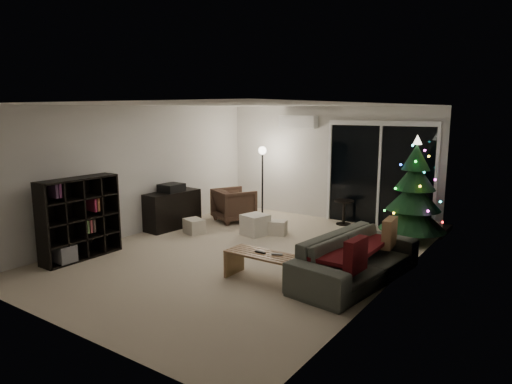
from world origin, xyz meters
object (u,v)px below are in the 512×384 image
(sofa, at_px, (356,258))
(media_cabinet, at_px, (172,210))
(armchair, at_px, (234,205))
(coffee_table, at_px, (269,269))
(christmas_tree, at_px, (414,189))
(bookshelf, at_px, (74,217))

(sofa, bearing_deg, media_cabinet, 88.54)
(armchair, bearing_deg, media_cabinet, 86.23)
(media_cabinet, relative_size, coffee_table, 0.94)
(coffee_table, bearing_deg, armchair, 135.09)
(christmas_tree, bearing_deg, sofa, -91.62)
(sofa, distance_m, coffee_table, 1.25)
(bookshelf, distance_m, christmas_tree, 6.00)
(media_cabinet, distance_m, christmas_tree, 4.78)
(coffee_table, height_order, christmas_tree, christmas_tree)
(christmas_tree, bearing_deg, coffee_table, -107.95)
(coffee_table, bearing_deg, christmas_tree, 72.15)
(armchair, xyz_separation_m, coffee_table, (2.62, -2.62, -0.16))
(sofa, height_order, christmas_tree, christmas_tree)
(armchair, relative_size, coffee_table, 0.61)
(bookshelf, xyz_separation_m, coffee_table, (3.31, 0.84, -0.46))
(media_cabinet, xyz_separation_m, coffee_table, (3.31, -1.42, -0.18))
(media_cabinet, bearing_deg, sofa, -4.35)
(sofa, xyz_separation_m, christmas_tree, (0.07, 2.50, 0.65))
(sofa, bearing_deg, armchair, 70.00)
(armchair, xyz_separation_m, sofa, (3.61, -1.86, -0.03))
(media_cabinet, bearing_deg, armchair, 64.55)
(media_cabinet, xyz_separation_m, christmas_tree, (4.37, 1.84, 0.60))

